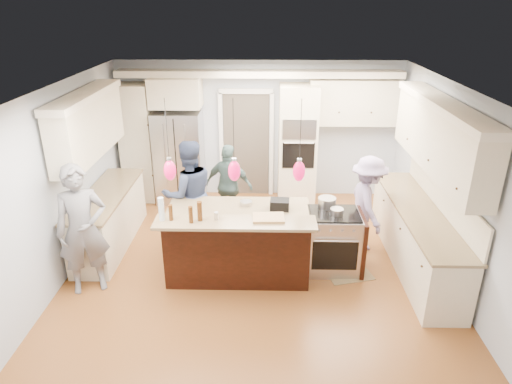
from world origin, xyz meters
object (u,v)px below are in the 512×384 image
Objects in this scene: person_bar_end at (83,230)px; kitchen_island at (239,241)px; refrigerator at (179,157)px; person_far_left at (189,194)px; island_range at (334,241)px.

kitchen_island is at bearing -7.97° from person_bar_end.
person_bar_end reaches higher than kitchen_island.
refrigerator is 1.01× the size of person_far_left.
person_far_left is (-2.24, 0.70, 0.43)m from island_range.
refrigerator is at bearing -97.76° from person_far_left.
person_far_left is at bearing 24.57° from person_bar_end.
person_far_left is at bearing 162.60° from island_range.
kitchen_island is 1.41m from island_range.
island_range is at bearing -42.59° from refrigerator.
person_bar_end is 1.04× the size of person_far_left.
person_far_left is (-0.83, 0.78, 0.40)m from kitchen_island.
person_far_left reaches higher than island_range.
person_bar_end reaches higher than refrigerator.
kitchen_island is 1.14× the size of person_bar_end.
person_bar_end is at bearing -165.74° from kitchen_island.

